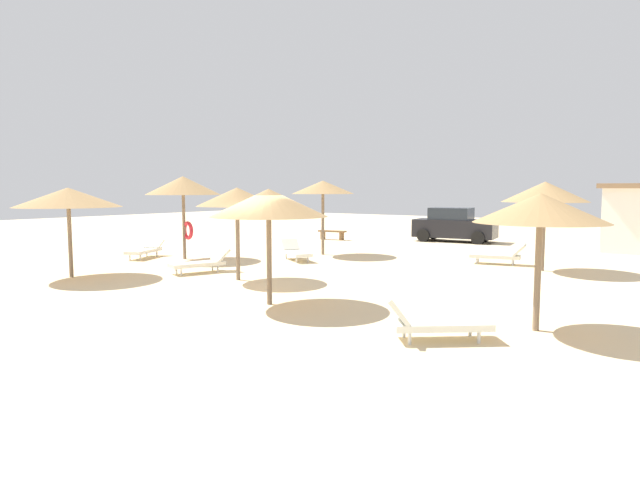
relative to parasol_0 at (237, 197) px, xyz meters
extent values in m
plane|color=beige|center=(2.12, -1.87, -2.40)|extent=(80.00, 80.00, 0.00)
cylinder|color=#75604C|center=(0.00, 0.00, -1.28)|extent=(0.12, 0.12, 2.25)
cone|color=#9E7A4C|center=(0.00, 0.00, 0.01)|extent=(2.35, 2.35, 0.54)
cylinder|color=#75604C|center=(6.81, 6.99, -1.24)|extent=(0.12, 0.12, 2.33)
cone|color=#9E7A4C|center=(6.81, 6.99, 0.15)|extent=(2.68, 2.68, 0.65)
cylinder|color=#75604C|center=(8.45, -0.81, -1.35)|extent=(0.12, 0.12, 2.11)
cone|color=#9E7A4C|center=(8.45, -0.81, -0.12)|extent=(2.40, 2.40, 0.55)
cylinder|color=#75604C|center=(-1.47, 6.38, -1.13)|extent=(0.12, 0.12, 2.56)
cone|color=#9E7A4C|center=(-1.47, 6.38, 0.32)|extent=(2.52, 2.52, 0.53)
cylinder|color=#75604C|center=(-4.98, 2.23, -1.14)|extent=(0.12, 0.12, 2.53)
cone|color=#9E7A4C|center=(-4.98, 2.23, 0.38)|extent=(2.80, 2.80, 0.70)
torus|color=red|center=(-4.76, 2.23, -1.31)|extent=(0.71, 0.31, 0.70)
cylinder|color=#75604C|center=(-4.47, -2.54, -1.30)|extent=(0.12, 0.12, 2.21)
cone|color=#9E7A4C|center=(-4.47, -2.54, -0.01)|extent=(3.05, 3.05, 0.58)
cylinder|color=#75604C|center=(2.91, -1.97, -1.35)|extent=(0.12, 0.12, 2.12)
cone|color=#9E7A4C|center=(2.91, -1.97, -0.07)|extent=(2.69, 2.69, 0.63)
cube|color=silver|center=(-1.98, 0.19, -2.12)|extent=(1.19, 1.82, 0.12)
cube|color=silver|center=(-1.70, 0.94, -1.88)|extent=(0.76, 0.65, 0.43)
cylinder|color=silver|center=(-1.98, 0.83, -2.29)|extent=(0.06, 0.06, 0.22)
cylinder|color=silver|center=(-1.56, 0.68, -2.29)|extent=(0.06, 0.06, 0.22)
cylinder|color=silver|center=(-2.39, -0.29, -2.29)|extent=(0.06, 0.06, 0.22)
cylinder|color=silver|center=(-1.98, -0.45, -2.29)|extent=(0.06, 0.06, 0.22)
cube|color=silver|center=(5.09, 7.65, -2.12)|extent=(1.80, 0.98, 0.12)
cube|color=silver|center=(5.87, 7.82, -1.87)|extent=(0.56, 0.72, 0.45)
cylinder|color=silver|center=(5.63, 7.99, -2.29)|extent=(0.06, 0.06, 0.22)
cylinder|color=silver|center=(5.72, 7.56, -2.29)|extent=(0.06, 0.06, 0.22)
cylinder|color=silver|center=(4.45, 7.75, -2.29)|extent=(0.06, 0.06, 0.22)
cylinder|color=silver|center=(4.54, 7.32, -2.29)|extent=(0.06, 0.06, 0.22)
cube|color=silver|center=(7.26, -2.45, -2.12)|extent=(1.73, 1.56, 0.12)
cube|color=silver|center=(6.64, -2.95, -1.85)|extent=(0.71, 0.75, 0.49)
cylinder|color=silver|center=(6.93, -2.99, -2.29)|extent=(0.06, 0.06, 0.22)
cylinder|color=silver|center=(6.65, -2.65, -2.29)|extent=(0.06, 0.06, 0.22)
cylinder|color=silver|center=(7.87, -2.24, -2.29)|extent=(0.06, 0.06, 0.22)
cylinder|color=silver|center=(7.59, -1.90, -2.29)|extent=(0.06, 0.06, 0.22)
cube|color=silver|center=(-1.20, 4.31, -2.12)|extent=(1.77, 1.47, 0.12)
cube|color=silver|center=(-1.87, 4.75, -1.88)|extent=(0.74, 0.79, 0.42)
cylinder|color=silver|center=(-1.82, 4.46, -2.29)|extent=(0.06, 0.06, 0.22)
cylinder|color=silver|center=(-1.58, 4.83, -2.29)|extent=(0.06, 0.06, 0.22)
cylinder|color=silver|center=(-0.82, 3.80, -2.29)|extent=(0.06, 0.06, 0.22)
cylinder|color=silver|center=(-0.58, 4.17, -2.29)|extent=(0.06, 0.06, 0.22)
cube|color=silver|center=(-6.45, 1.46, -2.12)|extent=(1.26, 1.81, 0.12)
cube|color=silver|center=(-6.77, 2.20, -1.93)|extent=(0.79, 0.73, 0.34)
cylinder|color=silver|center=(-6.89, 1.93, -2.29)|extent=(0.06, 0.06, 0.22)
cylinder|color=silver|center=(-6.49, 2.10, -2.29)|extent=(0.06, 0.06, 0.22)
cylinder|color=silver|center=(-6.41, 0.82, -2.29)|extent=(0.06, 0.06, 0.22)
cylinder|color=silver|center=(-6.01, 1.00, -2.29)|extent=(0.06, 0.06, 0.22)
cube|color=brown|center=(-4.76, 11.91, -1.95)|extent=(1.54, 0.60, 0.08)
cube|color=brown|center=(-5.30, 11.84, -2.20)|extent=(0.17, 0.37, 0.41)
cube|color=brown|center=(-4.21, 11.98, -2.20)|extent=(0.17, 0.37, 0.41)
cube|color=black|center=(0.87, 14.70, -1.73)|extent=(4.17, 2.15, 0.90)
cube|color=#262D38|center=(0.67, 14.67, -0.98)|extent=(2.17, 1.78, 0.60)
cylinder|color=black|center=(2.11, 15.73, -2.08)|extent=(0.66, 0.29, 0.64)
cylinder|color=black|center=(2.31, 13.98, -2.08)|extent=(0.66, 0.29, 0.64)
cylinder|color=black|center=(-0.57, 15.41, -2.08)|extent=(0.66, 0.29, 0.64)
cylinder|color=black|center=(-0.37, 13.67, -2.08)|extent=(0.66, 0.29, 0.64)
camera|label=1|loc=(10.77, -11.02, 0.22)|focal=29.64mm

